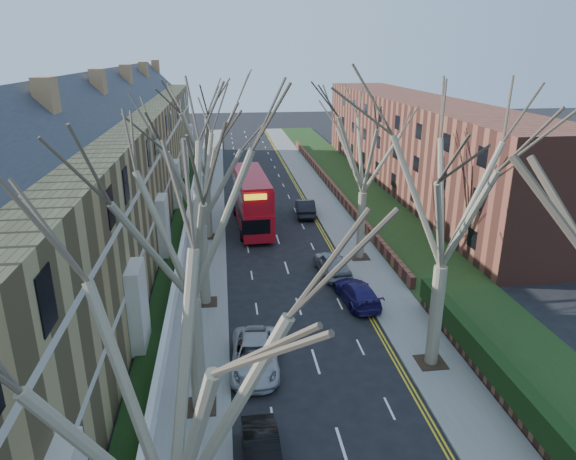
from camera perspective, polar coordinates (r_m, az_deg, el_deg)
name	(u,v)px	position (r m, az deg, el deg)	size (l,w,h in m)	color
pavement_left	(208,201)	(54.18, -8.85, 3.15)	(3.00, 102.00, 0.12)	slate
pavement_right	(321,198)	(55.11, 3.74, 3.62)	(3.00, 102.00, 0.12)	slate
terrace_left	(112,169)	(46.03, -19.01, 6.47)	(9.70, 78.00, 13.60)	olive
flats_right	(415,143)	(60.93, 13.91, 9.37)	(13.97, 54.00, 10.00)	brown
wall_hedge_right	(541,424)	(23.68, 26.29, -18.77)	(0.70, 24.00, 1.80)	brown
front_wall_left	(187,221)	(46.46, -11.11, 0.99)	(0.30, 78.00, 1.00)	white
grass_verge_right	(362,195)	(56.09, 8.27, 3.83)	(6.00, 102.00, 0.06)	#193613
tree_left_near	(158,368)	(10.99, -14.21, -14.69)	(9.80, 9.80, 13.73)	#766E54
tree_left_mid	(186,201)	(19.87, -11.24, 3.17)	(10.50, 10.50, 14.71)	#766E54
tree_left_far	(197,158)	(29.65, -10.05, 7.92)	(10.15, 10.15, 14.22)	#766E54
tree_left_dist	(203,123)	(41.44, -9.41, 11.60)	(10.50, 10.50, 14.71)	#766E54
tree_right_mid	(450,180)	(23.90, 17.59, 5.36)	(10.50, 10.50, 14.71)	#766E54
tree_right_far	(365,137)	(36.88, 8.60, 10.21)	(10.15, 10.15, 14.22)	#766E54
double_decker_bus	(252,201)	(45.67, -4.04, 3.18)	(3.23, 11.21, 4.64)	#A50B16
car_left_mid	(262,454)	(21.05, -2.90, -23.58)	(1.35, 3.88, 1.28)	black
car_left_far	(255,355)	(26.16, -3.68, -13.72)	(2.36, 5.12, 1.42)	#A9A8AE
car_right_near	(357,292)	(32.52, 7.68, -6.90)	(1.90, 4.68, 1.36)	navy
car_right_mid	(332,264)	(36.24, 4.94, -3.75)	(1.87, 4.65, 1.58)	gray
car_right_far	(305,207)	(48.99, 1.93, 2.52)	(1.67, 4.80, 1.58)	black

